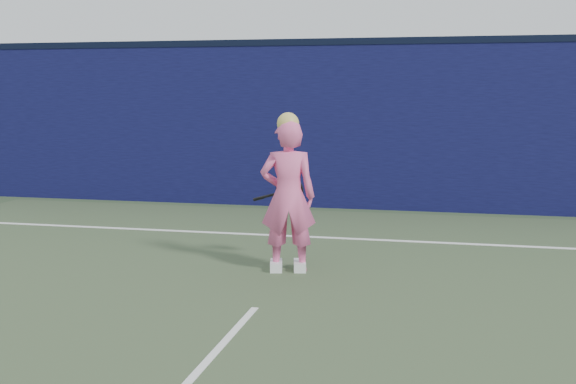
# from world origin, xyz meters

# --- Properties ---
(ground) EXTENTS (80.00, 80.00, 0.00)m
(ground) POSITION_xyz_m (0.00, 0.00, 0.00)
(ground) COLOR #34452A
(ground) RESTS_ON ground
(backstop_wall) EXTENTS (24.00, 0.40, 2.50)m
(backstop_wall) POSITION_xyz_m (0.00, 6.50, 1.25)
(backstop_wall) COLOR #0B0C34
(backstop_wall) RESTS_ON ground
(wall_cap) EXTENTS (24.00, 0.42, 0.10)m
(wall_cap) POSITION_xyz_m (0.00, 6.50, 2.55)
(wall_cap) COLOR black
(wall_cap) RESTS_ON backstop_wall
(player) EXTENTS (0.62, 0.48, 1.61)m
(player) POSITION_xyz_m (-0.01, 2.33, 0.77)
(player) COLOR pink
(player) RESTS_ON ground
(racket) EXTENTS (0.56, 0.13, 0.30)m
(racket) POSITION_xyz_m (-0.11, 2.72, 0.76)
(racket) COLOR black
(racket) RESTS_ON ground
(court_lines) EXTENTS (11.00, 12.04, 0.01)m
(court_lines) POSITION_xyz_m (0.00, -0.33, 0.01)
(court_lines) COLOR white
(court_lines) RESTS_ON court_surface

